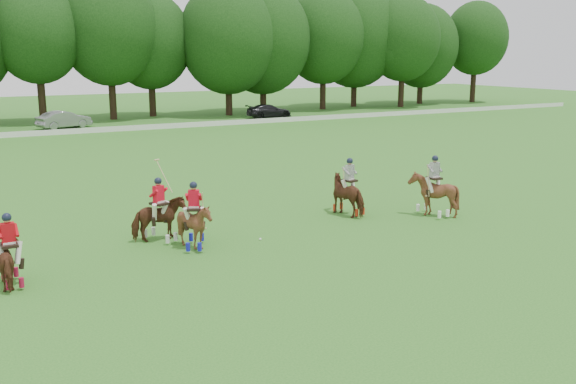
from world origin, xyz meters
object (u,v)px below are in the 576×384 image
polo_stripe_a (349,194)px  polo_stripe_b (433,194)px  car_mid (64,120)px  polo_red_c (195,225)px  polo_red_b (160,219)px  car_right (269,111)px  polo_ball (260,239)px  polo_red_a (11,260)px

polo_stripe_a → polo_stripe_b: polo_stripe_b is taller
car_mid → polo_red_c: 39.11m
polo_red_b → car_mid: bearing=85.3°
polo_red_c → polo_stripe_b: 10.11m
car_mid → car_right: bearing=-109.7°
polo_red_b → polo_stripe_b: 11.03m
polo_red_c → polo_stripe_a: size_ratio=0.98×
polo_red_c → polo_stripe_b: bearing=-2.2°
polo_stripe_a → polo_stripe_b: size_ratio=0.95×
polo_red_b → polo_stripe_b: bearing=-9.3°
car_mid → car_right: size_ratio=1.00×
car_mid → polo_ball: bearing=160.4°
car_right → polo_stripe_b: size_ratio=1.87×
car_right → polo_ball: size_ratio=51.71×
polo_red_b → polo_ball: (3.13, -1.61, -0.77)m
polo_red_b → polo_stripe_b: (10.88, -1.77, 0.10)m
polo_red_b → car_right: bearing=58.3°
polo_red_c → polo_red_b: bearing=119.6°
car_right → polo_red_c: bearing=154.2°
car_right → polo_red_b: size_ratio=1.65×
polo_stripe_b → polo_ball: polo_stripe_b is taller
polo_stripe_a → polo_red_c: bearing=-169.0°
polo_stripe_b → car_right: bearing=72.5°
polo_red_c → polo_stripe_b: size_ratio=0.93×
polo_stripe_a → polo_red_b: bearing=-179.9°
polo_red_c → polo_stripe_a: bearing=11.0°
polo_red_c → polo_stripe_b: (10.10, -0.39, 0.09)m
polo_stripe_a → polo_ball: bearing=-161.4°
car_right → polo_stripe_a: polo_stripe_a is taller
polo_red_c → polo_stripe_a: 7.33m
car_right → car_mid: bearing=94.2°
polo_red_c → polo_ball: size_ratio=25.61×
polo_red_b → polo_stripe_a: (7.98, 0.02, 0.04)m
car_mid → polo_stripe_b: (7.78, -39.44, 0.15)m
polo_red_c → polo_stripe_b: polo_stripe_b is taller
polo_stripe_b → polo_ball: 7.80m
car_right → polo_red_c: (-22.51, -39.04, 0.15)m
car_right → polo_stripe_b: 41.34m
polo_red_b → polo_ball: polo_red_b is taller
car_mid → polo_red_a: 40.79m
polo_ball → polo_red_b: bearing=152.8°
polo_red_b → polo_red_c: polo_red_b is taller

